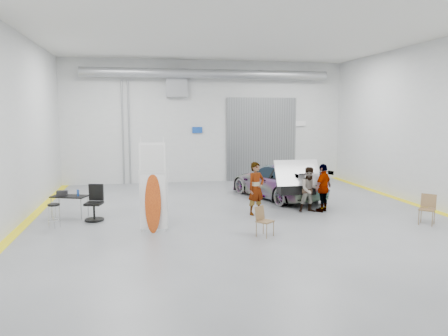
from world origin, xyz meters
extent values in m
plane|color=slate|center=(0.00, 0.00, 0.00)|extent=(16.00, 16.00, 0.00)
cube|color=silver|center=(-7.00, 0.00, 3.00)|extent=(0.02, 16.00, 6.00)
cube|color=silver|center=(7.00, 0.00, 3.00)|extent=(0.02, 16.00, 6.00)
cube|color=silver|center=(0.00, 8.00, 3.00)|extent=(14.00, 0.02, 6.00)
cube|color=silver|center=(0.00, -8.00, 3.00)|extent=(14.00, 0.02, 6.00)
cube|color=silver|center=(0.00, 0.00, 6.00)|extent=(14.00, 16.00, 0.02)
cube|color=slate|center=(2.80, 7.92, 2.10)|extent=(3.60, 0.12, 4.20)
cube|color=gray|center=(-1.50, 7.92, 4.80)|extent=(1.00, 0.50, 1.20)
cylinder|color=gray|center=(0.00, 7.40, 5.30)|extent=(11.90, 0.44, 0.44)
cube|color=#133F9E|center=(-0.50, 7.92, 2.60)|extent=(0.50, 0.04, 0.30)
cube|color=white|center=(4.80, 7.92, 2.90)|extent=(0.70, 0.04, 0.25)
cylinder|color=gray|center=(-3.80, 7.92, 2.50)|extent=(0.08, 0.08, 5.00)
cylinder|color=gray|center=(-4.10, 7.92, 2.50)|extent=(0.08, 0.08, 5.00)
cube|color=yellow|center=(-6.85, 0.00, 0.01)|extent=(0.30, 16.00, 0.01)
cube|color=yellow|center=(6.85, 0.00, 0.01)|extent=(0.30, 16.00, 0.01)
imported|color=white|center=(2.15, 3.17, 0.69)|extent=(3.32, 5.14, 1.38)
imported|color=#835A47|center=(0.54, 0.48, 0.90)|extent=(0.77, 0.66, 1.80)
imported|color=#466F80|center=(2.47, 0.48, 0.79)|extent=(0.77, 0.60, 1.58)
imported|color=brown|center=(2.95, 0.48, 0.84)|extent=(1.01, 0.93, 1.69)
cube|color=white|center=(-2.91, -1.11, 0.92)|extent=(0.78, 0.16, 1.66)
ellipsoid|color=#D55B12|center=(-2.91, -1.19, 0.87)|extent=(0.49, 0.29, 1.75)
cube|color=white|center=(-2.91, -1.13, 2.16)|extent=(0.75, 0.16, 0.87)
cylinder|color=white|center=(-3.23, -1.11, 1.38)|extent=(0.02, 0.02, 2.76)
cylinder|color=white|center=(-2.59, -1.11, 1.38)|extent=(0.02, 0.02, 2.76)
cube|color=brown|center=(0.10, -2.15, 0.43)|extent=(0.55, 0.55, 0.04)
cube|color=brown|center=(0.10, -1.97, 0.65)|extent=(0.36, 0.32, 0.38)
cube|color=brown|center=(5.38, -1.82, 0.48)|extent=(0.61, 0.61, 0.04)
cube|color=brown|center=(5.38, -1.62, 0.72)|extent=(0.38, 0.38, 0.42)
cylinder|color=black|center=(-5.86, -0.06, 0.70)|extent=(0.35, 0.35, 0.05)
torus|color=silver|center=(-5.86, -0.06, 0.23)|extent=(0.37, 0.37, 0.02)
cylinder|color=gray|center=(-6.13, 1.01, 0.34)|extent=(0.03, 0.03, 0.68)
cylinder|color=gray|center=(-5.09, 1.01, 0.34)|extent=(0.03, 0.03, 0.68)
cylinder|color=gray|center=(-6.13, 1.49, 0.34)|extent=(0.03, 0.03, 0.68)
cylinder|color=gray|center=(-5.09, 1.49, 0.34)|extent=(0.03, 0.03, 0.68)
cube|color=black|center=(-5.61, 1.25, 0.70)|extent=(1.27, 0.93, 0.04)
cylinder|color=#19409A|center=(-5.32, 1.16, 0.83)|extent=(0.08, 0.08, 0.21)
cube|color=black|center=(-5.85, 1.30, 0.81)|extent=(0.33, 0.21, 0.17)
cylinder|color=black|center=(-4.77, 0.59, 0.04)|extent=(0.61, 0.61, 0.04)
cylinder|color=black|center=(-4.77, 0.59, 0.30)|extent=(0.06, 0.06, 0.52)
cube|color=black|center=(-4.77, 0.59, 0.56)|extent=(0.61, 0.61, 0.08)
cube|color=black|center=(-4.77, 0.83, 0.89)|extent=(0.48, 0.18, 0.54)
cube|color=silver|center=(2.15, 1.03, 1.40)|extent=(1.61, 0.98, 0.04)
camera|label=1|loc=(-3.24, -13.59, 3.42)|focal=35.00mm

